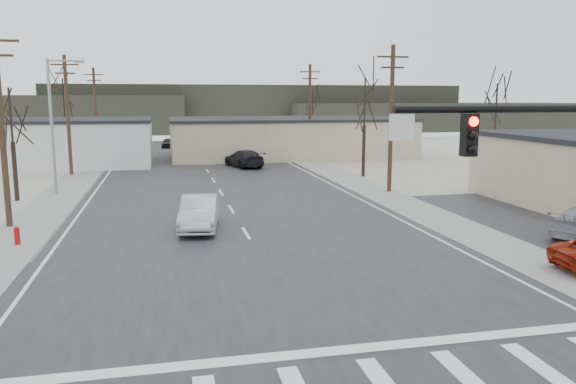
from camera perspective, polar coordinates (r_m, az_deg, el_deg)
name	(u,v)px	position (r m, az deg, el deg)	size (l,w,h in m)	color
ground	(279,288)	(19.60, -0.92, -9.71)	(140.00, 140.00, 0.00)	silver
main_road	(229,206)	(33.96, -5.98, -1.47)	(18.00, 110.00, 0.05)	black
cross_road	(279,287)	(19.60, -0.92, -9.65)	(90.00, 10.00, 0.04)	black
sidewalk_left	(57,199)	(39.29, -22.39, -0.63)	(3.00, 90.00, 0.06)	gray
sidewalk_right	(367,188)	(41.23, 8.00, 0.44)	(3.00, 90.00, 0.06)	gray
fire_hydrant	(17,236)	(27.60, -25.82, -4.02)	(0.24, 0.24, 0.87)	#A50C0C
building_left_far	(34,142)	(59.58, -24.41, 4.61)	(22.30, 12.30, 4.50)	silver
building_right_far	(288,137)	(63.78, -0.01, 5.63)	(26.30, 14.30, 4.30)	#C5AF96
upole_left_b	(1,124)	(31.17, -27.12, 6.21)	(2.20, 0.30, 10.00)	#3F2D1D
upole_left_c	(68,113)	(50.77, -21.47, 7.46)	(2.20, 0.30, 10.00)	#3F2D1D
upole_left_d	(95,109)	(70.59, -18.98, 7.99)	(2.20, 0.30, 10.00)	#3F2D1D
upole_right_a	(391,117)	(39.22, 10.44, 7.55)	(2.20, 0.30, 10.00)	#3F2D1D
upole_right_b	(310,110)	(60.11, 2.23, 8.32)	(2.20, 0.30, 10.00)	#3F2D1D
streetlight_main	(54,119)	(40.79, -22.64, 6.86)	(2.40, 0.25, 9.00)	gray
tree_left_near	(11,118)	(39.29, -26.34, 6.74)	(3.30, 3.30, 7.35)	black
tree_right_mid	(365,105)	(47.02, 7.79, 8.77)	(3.74, 3.74, 8.33)	black
tree_left_far	(64,100)	(64.97, -21.83, 8.67)	(3.96, 3.96, 8.82)	black
tree_right_far	(313,105)	(72.59, 2.52, 8.80)	(3.52, 3.52, 7.84)	black
tree_lot	(496,110)	(47.66, 20.38, 7.86)	(3.52, 3.52, 7.84)	black
hill_center	(257,108)	(115.68, -3.17, 8.51)	(80.00, 18.00, 9.00)	#333026
hill_right	(429,116)	(120.79, 14.09, 7.45)	(60.00, 18.00, 5.50)	#333026
sedan_crossing	(199,213)	(28.12, -9.00, -2.08)	(1.73, 4.95, 1.63)	#A2A8AC
car_far_a	(244,158)	(53.23, -4.49, 3.42)	(2.25, 5.53, 1.61)	black
car_far_b	(168,143)	(75.97, -12.08, 4.92)	(1.47, 3.66, 1.25)	black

